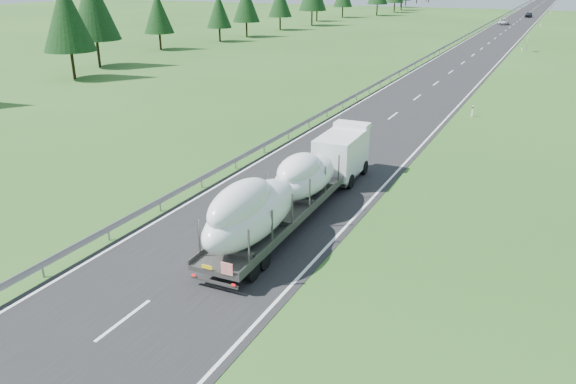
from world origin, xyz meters
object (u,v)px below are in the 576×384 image
at_px(boat_truck, 291,186).
at_px(distant_van, 503,22).
at_px(distant_car_dark, 529,15).
at_px(highway_sign, 528,41).

height_order(boat_truck, distant_van, boat_truck).
bearing_deg(distant_car_dark, highway_sign, -84.63).
distance_m(boat_truck, distant_van, 131.39).
bearing_deg(highway_sign, distant_van, 100.20).
height_order(distant_van, distant_car_dark, distant_car_dark).
height_order(highway_sign, distant_van, highway_sign).
bearing_deg(boat_truck, distant_van, 91.80).
bearing_deg(distant_car_dark, boat_truck, -88.54).
bearing_deg(boat_truck, distant_car_dark, 90.13).
xyz_separation_m(highway_sign, boat_truck, (-5.44, -78.13, 0.21)).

